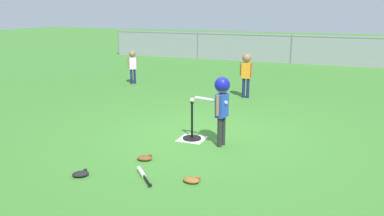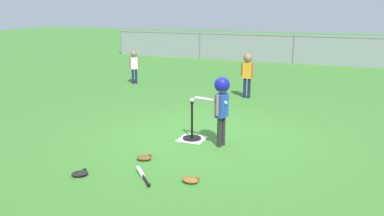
{
  "view_description": "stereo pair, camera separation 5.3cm",
  "coord_description": "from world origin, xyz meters",
  "px_view_note": "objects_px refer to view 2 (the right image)",
  "views": [
    {
      "loc": [
        2.31,
        -6.26,
        2.21
      ],
      "look_at": [
        -0.13,
        -0.28,
        0.55
      ],
      "focal_mm": 37.05,
      "sensor_mm": 36.0,
      "label": 1
    },
    {
      "loc": [
        2.36,
        -6.24,
        2.21
      ],
      "look_at": [
        -0.13,
        -0.28,
        0.55
      ],
      "focal_mm": 37.05,
      "sensor_mm": 36.0,
      "label": 2
    }
  ],
  "objects_px": {
    "fielder_deep_right": "(134,62)",
    "glove_by_plate": "(144,158)",
    "batter_child": "(221,97)",
    "baseball_on_tee": "(192,100)",
    "fielder_near_right": "(247,69)",
    "glove_near_bats": "(80,173)",
    "batting_tee": "(192,133)",
    "spare_bat_silver": "(142,174)",
    "glove_tossed_aside": "(190,180)"
  },
  "relations": [
    {
      "from": "fielder_near_right",
      "to": "fielder_deep_right",
      "type": "bearing_deg",
      "value": 171.17
    },
    {
      "from": "batter_child",
      "to": "glove_tossed_aside",
      "type": "relative_size",
      "value": 4.93
    },
    {
      "from": "fielder_deep_right",
      "to": "glove_by_plate",
      "type": "height_order",
      "value": "fielder_deep_right"
    },
    {
      "from": "batting_tee",
      "to": "fielder_near_right",
      "type": "height_order",
      "value": "fielder_near_right"
    },
    {
      "from": "glove_tossed_aside",
      "to": "fielder_near_right",
      "type": "bearing_deg",
      "value": 96.97
    },
    {
      "from": "spare_bat_silver",
      "to": "glove_tossed_aside",
      "type": "xyz_separation_m",
      "value": [
        0.69,
        0.06,
        0.01
      ]
    },
    {
      "from": "spare_bat_silver",
      "to": "baseball_on_tee",
      "type": "bearing_deg",
      "value": 88.69
    },
    {
      "from": "fielder_near_right",
      "to": "glove_near_bats",
      "type": "distance_m",
      "value": 5.56
    },
    {
      "from": "glove_near_bats",
      "to": "fielder_deep_right",
      "type": "bearing_deg",
      "value": 114.32
    },
    {
      "from": "glove_by_plate",
      "to": "glove_near_bats",
      "type": "relative_size",
      "value": 0.93
    },
    {
      "from": "glove_by_plate",
      "to": "baseball_on_tee",
      "type": "bearing_deg",
      "value": 76.43
    },
    {
      "from": "batter_child",
      "to": "fielder_deep_right",
      "type": "relative_size",
      "value": 1.16
    },
    {
      "from": "batter_child",
      "to": "fielder_deep_right",
      "type": "bearing_deg",
      "value": 134.51
    },
    {
      "from": "spare_bat_silver",
      "to": "glove_near_bats",
      "type": "xyz_separation_m",
      "value": [
        -0.76,
        -0.33,
        0.01
      ]
    },
    {
      "from": "batter_child",
      "to": "baseball_on_tee",
      "type": "bearing_deg",
      "value": 166.91
    },
    {
      "from": "batting_tee",
      "to": "glove_near_bats",
      "type": "height_order",
      "value": "batting_tee"
    },
    {
      "from": "glove_tossed_aside",
      "to": "batter_child",
      "type": "bearing_deg",
      "value": 93.55
    },
    {
      "from": "baseball_on_tee",
      "to": "batting_tee",
      "type": "bearing_deg",
      "value": 0.0
    },
    {
      "from": "batting_tee",
      "to": "spare_bat_silver",
      "type": "xyz_separation_m",
      "value": [
        -0.04,
        -1.67,
        -0.07
      ]
    },
    {
      "from": "fielder_deep_right",
      "to": "glove_by_plate",
      "type": "bearing_deg",
      "value": -58.02
    },
    {
      "from": "fielder_deep_right",
      "to": "glove_by_plate",
      "type": "relative_size",
      "value": 3.86
    },
    {
      "from": "baseball_on_tee",
      "to": "batter_child",
      "type": "bearing_deg",
      "value": -13.09
    },
    {
      "from": "fielder_near_right",
      "to": "batter_child",
      "type": "bearing_deg",
      "value": -81.63
    },
    {
      "from": "baseball_on_tee",
      "to": "glove_tossed_aside",
      "type": "bearing_deg",
      "value": -67.99
    },
    {
      "from": "baseball_on_tee",
      "to": "batter_child",
      "type": "height_order",
      "value": "batter_child"
    },
    {
      "from": "batter_child",
      "to": "fielder_deep_right",
      "type": "xyz_separation_m",
      "value": [
        -4.07,
        4.14,
        -0.18
      ]
    },
    {
      "from": "fielder_near_right",
      "to": "spare_bat_silver",
      "type": "bearing_deg",
      "value": -90.78
    },
    {
      "from": "fielder_near_right",
      "to": "glove_by_plate",
      "type": "height_order",
      "value": "fielder_near_right"
    },
    {
      "from": "fielder_deep_right",
      "to": "glove_tossed_aside",
      "type": "distance_m",
      "value": 7.02
    },
    {
      "from": "baseball_on_tee",
      "to": "glove_by_plate",
      "type": "distance_m",
      "value": 1.36
    },
    {
      "from": "fielder_deep_right",
      "to": "spare_bat_silver",
      "type": "distance_m",
      "value": 6.69
    },
    {
      "from": "batting_tee",
      "to": "glove_by_plate",
      "type": "distance_m",
      "value": 1.2
    },
    {
      "from": "fielder_deep_right",
      "to": "fielder_near_right",
      "type": "xyz_separation_m",
      "value": [
        3.54,
        -0.55,
        0.08
      ]
    },
    {
      "from": "spare_bat_silver",
      "to": "glove_by_plate",
      "type": "distance_m",
      "value": 0.56
    },
    {
      "from": "fielder_deep_right",
      "to": "glove_near_bats",
      "type": "bearing_deg",
      "value": -65.68
    },
    {
      "from": "batting_tee",
      "to": "fielder_deep_right",
      "type": "distance_m",
      "value": 5.36
    },
    {
      "from": "batter_child",
      "to": "fielder_deep_right",
      "type": "distance_m",
      "value": 5.81
    },
    {
      "from": "fielder_deep_right",
      "to": "batting_tee",
      "type": "bearing_deg",
      "value": -48.81
    },
    {
      "from": "glove_by_plate",
      "to": "glove_near_bats",
      "type": "height_order",
      "value": "same"
    },
    {
      "from": "batting_tee",
      "to": "fielder_deep_right",
      "type": "height_order",
      "value": "fielder_deep_right"
    },
    {
      "from": "spare_bat_silver",
      "to": "batting_tee",
      "type": "bearing_deg",
      "value": 88.69
    },
    {
      "from": "baseball_on_tee",
      "to": "glove_tossed_aside",
      "type": "height_order",
      "value": "baseball_on_tee"
    },
    {
      "from": "batting_tee",
      "to": "glove_near_bats",
      "type": "xyz_separation_m",
      "value": [
        -0.8,
        -2.0,
        -0.07
      ]
    },
    {
      "from": "baseball_on_tee",
      "to": "glove_by_plate",
      "type": "relative_size",
      "value": 0.29
    },
    {
      "from": "glove_near_bats",
      "to": "spare_bat_silver",
      "type": "bearing_deg",
      "value": 23.2
    },
    {
      "from": "baseball_on_tee",
      "to": "glove_near_bats",
      "type": "height_order",
      "value": "baseball_on_tee"
    },
    {
      "from": "fielder_deep_right",
      "to": "fielder_near_right",
      "type": "height_order",
      "value": "fielder_near_right"
    },
    {
      "from": "fielder_deep_right",
      "to": "spare_bat_silver",
      "type": "relative_size",
      "value": 2.07
    },
    {
      "from": "glove_by_plate",
      "to": "fielder_deep_right",
      "type": "bearing_deg",
      "value": 121.98
    },
    {
      "from": "batting_tee",
      "to": "fielder_near_right",
      "type": "distance_m",
      "value": 3.52
    }
  ]
}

